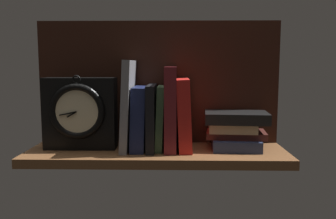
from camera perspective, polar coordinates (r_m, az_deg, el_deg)
ground_plane at (r=102.40cm, az=-1.78°, el=-7.08°), size 72.52×22.24×2.50cm
back_panel at (r=109.88cm, az=-1.53°, el=4.28°), size 72.52×1.20×36.79cm
book_gray_chess at (r=102.31cm, az=-6.32°, el=0.73°), size 3.31×16.47×25.16cm
book_navy_bierce at (r=102.42cm, az=-4.48°, el=-1.33°), size 4.48×14.67×17.80cm
book_black_skeptic at (r=102.10cm, az=-2.59°, el=-1.20°), size 2.38×16.41×18.22cm
book_green_romantic at (r=101.99cm, az=-1.23°, el=-1.29°), size 2.68×12.01×17.94cm
book_maroon_dawkins at (r=101.54cm, az=0.41°, el=0.20°), size 3.35×15.70×23.26cm
book_red_requiem at (r=101.78cm, az=2.52°, el=-0.74°), size 4.50×15.19×20.04cm
framed_clock at (r=104.79cm, az=-13.75°, el=-0.53°), size 20.22×7.81×21.02cm
book_stack_side at (r=104.65cm, az=10.58°, el=-3.16°), size 18.43×13.59×10.45cm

